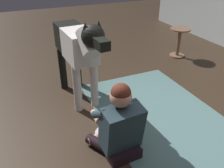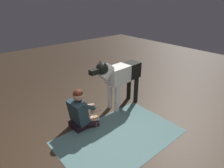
% 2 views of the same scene
% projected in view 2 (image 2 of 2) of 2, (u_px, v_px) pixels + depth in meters
% --- Properties ---
extents(ground_plane, '(15.09, 15.09, 0.00)m').
position_uv_depth(ground_plane, '(100.00, 133.00, 3.72)').
color(ground_plane, '#33251A').
extents(area_rug, '(2.26, 1.48, 0.01)m').
position_uv_depth(area_rug, '(120.00, 136.00, 3.64)').
color(area_rug, slate).
rests_on(area_rug, ground).
extents(person_sitting_on_floor, '(0.65, 0.58, 0.83)m').
position_uv_depth(person_sitting_on_floor, '(80.00, 112.00, 3.81)').
color(person_sitting_on_floor, black).
rests_on(person_sitting_on_floor, ground).
extents(large_dog, '(1.57, 0.38, 1.25)m').
position_uv_depth(large_dog, '(120.00, 75.00, 4.31)').
color(large_dog, silver).
rests_on(large_dog, ground).
extents(hot_dog_on_plate, '(0.26, 0.26, 0.06)m').
position_uv_depth(hot_dog_on_plate, '(94.00, 118.00, 4.14)').
color(hot_dog_on_plate, silver).
rests_on(hot_dog_on_plate, ground).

